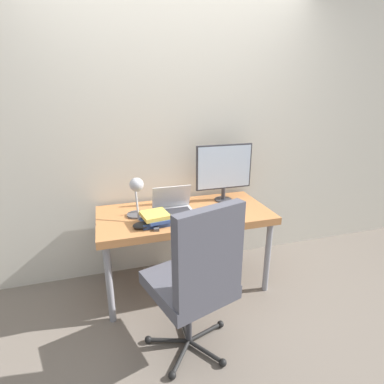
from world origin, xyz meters
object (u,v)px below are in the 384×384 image
laptop (173,207)px  game_controller (143,225)px  book_stack (155,219)px  desk_lamp (137,193)px  monitor (224,169)px  office_chair (196,276)px

laptop → game_controller: bearing=-141.5°
book_stack → game_controller: 0.11m
laptop → desk_lamp: desk_lamp is taller
desk_lamp → monitor: bearing=16.2°
desk_lamp → game_controller: (0.02, -0.14, -0.20)m
office_chair → game_controller: 0.61m
monitor → book_stack: 0.81m
game_controller → laptop: bearing=38.5°
monitor → office_chair: (-0.55, -0.92, -0.40)m
book_stack → game_controller: bearing=-163.5°
desk_lamp → office_chair: (0.26, -0.69, -0.33)m
laptop → office_chair: office_chair is taller
laptop → office_chair: 0.79m
laptop → book_stack: 0.27m
monitor → laptop: bearing=-163.7°
game_controller → monitor: bearing=25.3°
monitor → book_stack: bearing=-153.6°
desk_lamp → game_controller: 0.25m
desk_lamp → book_stack: size_ratio=1.60×
office_chair → book_stack: 0.61m
office_chair → game_controller: office_chair is taller
office_chair → laptop: bearing=87.0°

